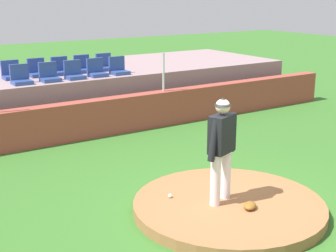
{
  "coord_description": "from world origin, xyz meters",
  "views": [
    {
      "loc": [
        -5.09,
        -5.87,
        3.63
      ],
      "look_at": [
        0.0,
        1.89,
        1.08
      ],
      "focal_mm": 52.36,
      "sensor_mm": 36.0,
      "label": 1
    }
  ],
  "objects_px": {
    "stadium_chair_6": "(37,71)",
    "stadium_chair_7": "(61,69)",
    "stadium_chair_0": "(21,78)",
    "stadium_chair_3": "(97,71)",
    "stadium_chair_2": "(74,73)",
    "stadium_chair_1": "(49,75)",
    "stadium_chair_5": "(11,73)",
    "fielding_glove": "(250,206)",
    "stadium_chair_4": "(118,69)",
    "stadium_chair_9": "(105,65)",
    "stadium_chair_8": "(83,67)",
    "pitcher": "(222,142)",
    "baseball": "(170,196)"
  },
  "relations": [
    {
      "from": "stadium_chair_2",
      "to": "stadium_chair_3",
      "type": "xyz_separation_m",
      "value": [
        0.69,
        0.05,
        0.0
      ]
    },
    {
      "from": "stadium_chair_0",
      "to": "stadium_chair_3",
      "type": "xyz_separation_m",
      "value": [
        2.14,
        0.02,
        0.0
      ]
    },
    {
      "from": "fielding_glove",
      "to": "stadium_chair_9",
      "type": "height_order",
      "value": "stadium_chair_9"
    },
    {
      "from": "stadium_chair_9",
      "to": "fielding_glove",
      "type": "bearing_deg",
      "value": 80.66
    },
    {
      "from": "stadium_chair_0",
      "to": "stadium_chair_8",
      "type": "xyz_separation_m",
      "value": [
        2.12,
        0.91,
        0.0
      ]
    },
    {
      "from": "pitcher",
      "to": "stadium_chair_1",
      "type": "relative_size",
      "value": 3.62
    },
    {
      "from": "stadium_chair_1",
      "to": "stadium_chair_6",
      "type": "bearing_deg",
      "value": -89.74
    },
    {
      "from": "baseball",
      "to": "stadium_chair_6",
      "type": "xyz_separation_m",
      "value": [
        0.07,
        6.85,
        1.28
      ]
    },
    {
      "from": "stadium_chair_8",
      "to": "baseball",
      "type": "bearing_deg",
      "value": 78.07
    },
    {
      "from": "pitcher",
      "to": "baseball",
      "type": "xyz_separation_m",
      "value": [
        -0.63,
        0.59,
        -1.01
      ]
    },
    {
      "from": "fielding_glove",
      "to": "stadium_chair_3",
      "type": "xyz_separation_m",
      "value": [
        0.61,
        7.05,
        1.26
      ]
    },
    {
      "from": "stadium_chair_2",
      "to": "stadium_chair_9",
      "type": "relative_size",
      "value": 1.0
    },
    {
      "from": "stadium_chair_5",
      "to": "stadium_chair_9",
      "type": "relative_size",
      "value": 1.0
    },
    {
      "from": "stadium_chair_8",
      "to": "stadium_chair_6",
      "type": "bearing_deg",
      "value": -0.43
    },
    {
      "from": "fielding_glove",
      "to": "stadium_chair_4",
      "type": "bearing_deg",
      "value": 42.66
    },
    {
      "from": "pitcher",
      "to": "stadium_chair_0",
      "type": "bearing_deg",
      "value": 80.4
    },
    {
      "from": "stadium_chair_4",
      "to": "stadium_chair_5",
      "type": "relative_size",
      "value": 1.0
    },
    {
      "from": "stadium_chair_0",
      "to": "stadium_chair_1",
      "type": "distance_m",
      "value": 0.75
    },
    {
      "from": "fielding_glove",
      "to": "stadium_chair_5",
      "type": "distance_m",
      "value": 8.16
    },
    {
      "from": "stadium_chair_4",
      "to": "stadium_chair_2",
      "type": "bearing_deg",
      "value": 1.42
    },
    {
      "from": "stadium_chair_6",
      "to": "stadium_chair_9",
      "type": "relative_size",
      "value": 1.0
    },
    {
      "from": "baseball",
      "to": "stadium_chair_4",
      "type": "height_order",
      "value": "stadium_chair_4"
    },
    {
      "from": "baseball",
      "to": "stadium_chair_2",
      "type": "xyz_separation_m",
      "value": [
        0.77,
        5.91,
        1.28
      ]
    },
    {
      "from": "stadium_chair_6",
      "to": "stadium_chair_8",
      "type": "height_order",
      "value": "same"
    },
    {
      "from": "stadium_chair_3",
      "to": "stadium_chair_5",
      "type": "relative_size",
      "value": 1.0
    },
    {
      "from": "baseball",
      "to": "stadium_chair_4",
      "type": "xyz_separation_m",
      "value": [
        2.15,
        5.94,
        1.28
      ]
    },
    {
      "from": "baseball",
      "to": "stadium_chair_5",
      "type": "xyz_separation_m",
      "value": [
        -0.66,
        6.83,
        1.28
      ]
    },
    {
      "from": "pitcher",
      "to": "stadium_chair_9",
      "type": "bearing_deg",
      "value": 57.44
    },
    {
      "from": "stadium_chair_0",
      "to": "stadium_chair_2",
      "type": "bearing_deg",
      "value": 178.96
    },
    {
      "from": "fielding_glove",
      "to": "stadium_chair_8",
      "type": "relative_size",
      "value": 0.6
    },
    {
      "from": "stadium_chair_0",
      "to": "stadium_chair_5",
      "type": "bearing_deg",
      "value": -91.03
    },
    {
      "from": "stadium_chair_7",
      "to": "stadium_chair_8",
      "type": "distance_m",
      "value": 0.7
    },
    {
      "from": "stadium_chair_6",
      "to": "stadium_chair_9",
      "type": "height_order",
      "value": "same"
    },
    {
      "from": "baseball",
      "to": "stadium_chair_1",
      "type": "distance_m",
      "value": 6.05
    },
    {
      "from": "stadium_chair_5",
      "to": "baseball",
      "type": "bearing_deg",
      "value": 95.5
    },
    {
      "from": "baseball",
      "to": "fielding_glove",
      "type": "relative_size",
      "value": 0.25
    },
    {
      "from": "stadium_chair_0",
      "to": "stadium_chair_5",
      "type": "height_order",
      "value": "same"
    },
    {
      "from": "stadium_chair_5",
      "to": "stadium_chair_6",
      "type": "distance_m",
      "value": 0.73
    },
    {
      "from": "stadium_chair_1",
      "to": "pitcher",
      "type": "bearing_deg",
      "value": 94.92
    },
    {
      "from": "stadium_chair_3",
      "to": "baseball",
      "type": "bearing_deg",
      "value": 76.16
    },
    {
      "from": "fielding_glove",
      "to": "stadium_chair_6",
      "type": "bearing_deg",
      "value": 58.75
    },
    {
      "from": "stadium_chair_4",
      "to": "stadium_chair_9",
      "type": "distance_m",
      "value": 0.89
    },
    {
      "from": "stadium_chair_0",
      "to": "stadium_chair_5",
      "type": "xyz_separation_m",
      "value": [
        0.02,
        0.89,
        0.0
      ]
    },
    {
      "from": "stadium_chair_2",
      "to": "stadium_chair_1",
      "type": "bearing_deg",
      "value": -0.3
    },
    {
      "from": "stadium_chair_6",
      "to": "stadium_chair_7",
      "type": "bearing_deg",
      "value": 176.53
    },
    {
      "from": "stadium_chair_8",
      "to": "stadium_chair_2",
      "type": "bearing_deg",
      "value": 54.28
    },
    {
      "from": "stadium_chair_0",
      "to": "fielding_glove",
      "type": "bearing_deg",
      "value": 102.28
    },
    {
      "from": "stadium_chair_5",
      "to": "stadium_chair_9",
      "type": "bearing_deg",
      "value": -179.85
    },
    {
      "from": "pitcher",
      "to": "stadium_chair_1",
      "type": "height_order",
      "value": "pitcher"
    },
    {
      "from": "stadium_chair_3",
      "to": "stadium_chair_8",
      "type": "height_order",
      "value": "same"
    }
  ]
}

